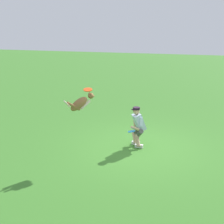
{
  "coord_description": "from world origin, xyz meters",
  "views": [
    {
      "loc": [
        -1.6,
        9.01,
        3.85
      ],
      "look_at": [
        0.8,
        0.48,
        1.26
      ],
      "focal_mm": 49.71,
      "sensor_mm": 36.0,
      "label": 1
    }
  ],
  "objects_px": {
    "frisbee_flying": "(88,90)",
    "dog": "(81,103)",
    "person": "(138,125)",
    "frisbee_held": "(131,131)"
  },
  "relations": [
    {
      "from": "dog",
      "to": "frisbee_flying",
      "type": "height_order",
      "value": "frisbee_flying"
    },
    {
      "from": "person",
      "to": "frisbee_flying",
      "type": "xyz_separation_m",
      "value": [
        1.28,
        1.02,
        1.29
      ]
    },
    {
      "from": "frisbee_flying",
      "to": "person",
      "type": "bearing_deg",
      "value": -141.52
    },
    {
      "from": "person",
      "to": "frisbee_flying",
      "type": "distance_m",
      "value": 2.08
    },
    {
      "from": "dog",
      "to": "person",
      "type": "bearing_deg",
      "value": -5.28
    },
    {
      "from": "person",
      "to": "dog",
      "type": "relative_size",
      "value": 1.69
    },
    {
      "from": "frisbee_held",
      "to": "person",
      "type": "bearing_deg",
      "value": -108.99
    },
    {
      "from": "frisbee_flying",
      "to": "dog",
      "type": "bearing_deg",
      "value": 62.66
    },
    {
      "from": "person",
      "to": "dog",
      "type": "xyz_separation_m",
      "value": [
        1.41,
        1.27,
        0.95
      ]
    },
    {
      "from": "frisbee_flying",
      "to": "frisbee_held",
      "type": "bearing_deg",
      "value": -150.54
    }
  ]
}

